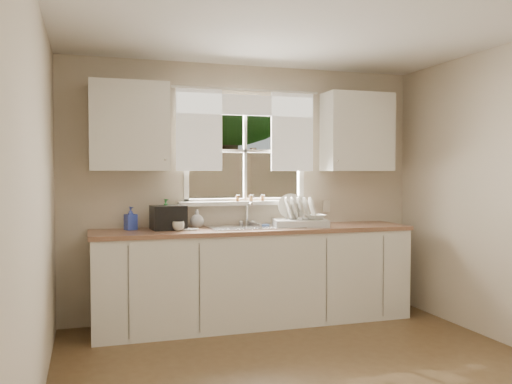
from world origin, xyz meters
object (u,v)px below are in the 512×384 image
object	(u,v)px
cup	(178,226)
soap_bottle_a	(166,214)
dish_rack	(300,219)
black_appliance	(168,217)

from	to	relation	value
cup	soap_bottle_a	bearing A→B (deg)	135.58
dish_rack	soap_bottle_a	bearing A→B (deg)	173.18
soap_bottle_a	cup	distance (m)	0.25
cup	black_appliance	world-z (taller)	black_appliance
dish_rack	black_appliance	bearing A→B (deg)	176.44
soap_bottle_a	dish_rack	bearing A→B (deg)	-22.72
soap_bottle_a	cup	size ratio (longest dim) A/B	2.55
cup	black_appliance	xyz separation A→B (m)	(-0.07, 0.14, 0.07)
dish_rack	cup	bearing A→B (deg)	-177.11
black_appliance	soap_bottle_a	bearing A→B (deg)	95.09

